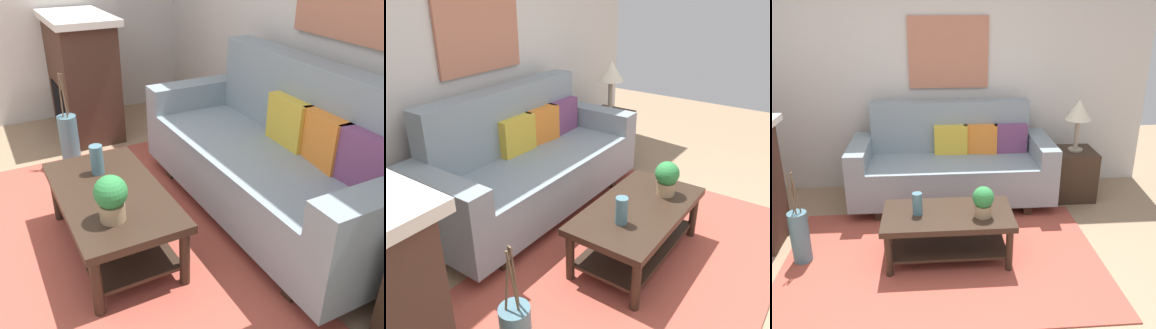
# 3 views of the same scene
# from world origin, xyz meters

# --- Properties ---
(ground_plane) EXTENTS (8.94, 8.94, 0.00)m
(ground_plane) POSITION_xyz_m (0.00, 0.00, 0.00)
(ground_plane) COLOR #9E7F60
(wall_back) EXTENTS (4.94, 0.10, 2.70)m
(wall_back) POSITION_xyz_m (0.00, 2.21, 1.35)
(wall_back) COLOR silver
(wall_back) RESTS_ON ground_plane
(area_rug) EXTENTS (2.73, 1.79, 0.01)m
(area_rug) POSITION_xyz_m (0.00, 0.50, 0.01)
(area_rug) COLOR #B24C3D
(area_rug) RESTS_ON ground_plane
(couch) EXTENTS (2.13, 0.84, 1.08)m
(couch) POSITION_xyz_m (0.14, 1.67, 0.43)
(couch) COLOR gray
(couch) RESTS_ON ground_plane
(throw_pillow_mustard) EXTENTS (0.36, 0.13, 0.32)m
(throw_pillow_mustard) POSITION_xyz_m (0.14, 1.79, 0.68)
(throw_pillow_mustard) COLOR gold
(throw_pillow_mustard) RESTS_ON couch
(throw_pillow_orange) EXTENTS (0.37, 0.17, 0.32)m
(throw_pillow_orange) POSITION_xyz_m (0.47, 1.79, 0.68)
(throw_pillow_orange) COLOR orange
(throw_pillow_orange) RESTS_ON couch
(throw_pillow_plum) EXTENTS (0.36, 0.13, 0.32)m
(throw_pillow_plum) POSITION_xyz_m (0.80, 1.79, 0.68)
(throw_pillow_plum) COLOR #7A4270
(throw_pillow_plum) RESTS_ON couch
(coffee_table) EXTENTS (1.10, 0.60, 0.43)m
(coffee_table) POSITION_xyz_m (0.05, 0.55, 0.31)
(coffee_table) COLOR #332319
(coffee_table) RESTS_ON ground_plane
(tabletop_vase) EXTENTS (0.08, 0.08, 0.19)m
(tabletop_vase) POSITION_xyz_m (-0.20, 0.56, 0.53)
(tabletop_vase) COLOR slate
(tabletop_vase) RESTS_ON coffee_table
(potted_plant_tabletop) EXTENTS (0.18, 0.18, 0.26)m
(potted_plant_tabletop) POSITION_xyz_m (0.34, 0.48, 0.57)
(potted_plant_tabletop) COLOR tan
(potted_plant_tabletop) RESTS_ON coffee_table
(side_table) EXTENTS (0.44, 0.44, 0.56)m
(side_table) POSITION_xyz_m (1.51, 1.67, 0.28)
(side_table) COLOR #332319
(side_table) RESTS_ON ground_plane
(table_lamp) EXTENTS (0.28, 0.28, 0.57)m
(table_lamp) POSITION_xyz_m (1.51, 1.67, 0.99)
(table_lamp) COLOR gray
(table_lamp) RESTS_ON side_table
(floor_vase_branch_a) EXTENTS (0.04, 0.02, 0.36)m
(floor_vase_branch_a) POSITION_xyz_m (-1.18, 0.58, 0.65)
(floor_vase_branch_a) COLOR brown
(floor_vase_branch_a) RESTS_ON floor_vase
(floor_vase_branch_b) EXTENTS (0.05, 0.03, 0.36)m
(floor_vase_branch_b) POSITION_xyz_m (-1.21, 0.60, 0.65)
(floor_vase_branch_b) COLOR brown
(floor_vase_branch_b) RESTS_ON floor_vase
(floor_vase_branch_c) EXTENTS (0.04, 0.02, 0.36)m
(floor_vase_branch_c) POSITION_xyz_m (-1.21, 0.56, 0.65)
(floor_vase_branch_c) COLOR brown
(floor_vase_branch_c) RESTS_ON floor_vase
(framed_painting) EXTENTS (0.88, 0.03, 0.77)m
(framed_painting) POSITION_xyz_m (0.14, 2.14, 1.57)
(framed_painting) COLOR #B77056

